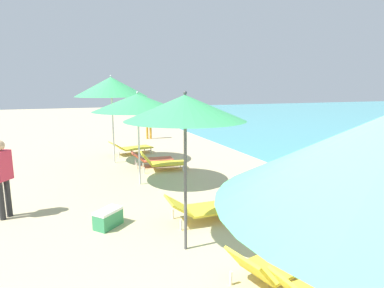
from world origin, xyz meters
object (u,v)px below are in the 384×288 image
(lounger_second_inland, at_px, (272,264))
(cooler_box, at_px, (108,218))
(lounger_second_shoreside, at_px, (203,208))
(umbrella_farthest, at_px, (111,87))
(person_walking_mid, at_px, (2,172))
(umbrella_second, at_px, (185,108))
(lounger_third_shoreside, at_px, (162,162))
(lounger_farthest_inland, at_px, (151,158))
(person_walking_near, at_px, (149,119))
(umbrella_third, at_px, (138,103))
(lounger_farthest_shoreside, at_px, (131,147))

(lounger_second_inland, height_order, cooler_box, lounger_second_inland)
(lounger_second_shoreside, distance_m, umbrella_farthest, 6.06)
(person_walking_mid, bearing_deg, umbrella_second, -4.42)
(umbrella_farthest, height_order, cooler_box, umbrella_farthest)
(lounger_third_shoreside, relative_size, lounger_farthest_inland, 1.04)
(lounger_second_inland, height_order, lounger_third_shoreside, lounger_third_shoreside)
(umbrella_farthest, height_order, person_walking_near, umbrella_farthest)
(person_walking_near, relative_size, person_walking_mid, 1.04)
(umbrella_second, relative_size, umbrella_farthest, 0.85)
(lounger_farthest_inland, height_order, person_walking_near, person_walking_near)
(umbrella_second, relative_size, lounger_farthest_inland, 1.81)
(umbrella_second, bearing_deg, umbrella_third, 89.69)
(lounger_farthest_inland, height_order, person_walking_mid, person_walking_mid)
(lounger_farthest_shoreside, bearing_deg, umbrella_second, -106.53)
(umbrella_farthest, height_order, person_walking_mid, umbrella_farthest)
(umbrella_second, relative_size, lounger_second_shoreside, 1.69)
(lounger_second_shoreside, relative_size, lounger_farthest_inland, 1.07)
(lounger_second_inland, bearing_deg, umbrella_farthest, 84.23)
(lounger_second_shoreside, bearing_deg, lounger_third_shoreside, 88.15)
(lounger_farthest_shoreside, bearing_deg, person_walking_mid, -136.40)
(lounger_third_shoreside, bearing_deg, lounger_second_inland, -83.47)
(lounger_farthest_inland, height_order, cooler_box, lounger_farthest_inland)
(lounger_second_shoreside, xyz_separation_m, cooler_box, (-1.78, 0.38, -0.09))
(umbrella_second, height_order, cooler_box, umbrella_second)
(cooler_box, bearing_deg, umbrella_farthest, 81.36)
(umbrella_third, xyz_separation_m, umbrella_farthest, (-0.32, 2.75, 0.40))
(person_walking_mid, bearing_deg, lounger_farthest_inland, 74.46)
(lounger_second_shoreside, xyz_separation_m, lounger_second_inland, (0.08, -2.15, -0.00))
(umbrella_second, xyz_separation_m, lounger_second_inland, (0.78, -1.23, -2.02))
(umbrella_third, distance_m, lounger_farthest_shoreside, 4.43)
(lounger_third_shoreside, bearing_deg, umbrella_third, -120.51)
(lounger_third_shoreside, relative_size, person_walking_near, 0.88)
(lounger_second_inland, distance_m, lounger_third_shoreside, 6.07)
(umbrella_second, bearing_deg, lounger_farthest_inland, 81.86)
(lounger_second_shoreside, distance_m, person_walking_near, 10.16)
(lounger_second_shoreside, distance_m, lounger_second_inland, 2.15)
(lounger_second_shoreside, distance_m, umbrella_third, 3.43)
(lounger_third_shoreside, relative_size, lounger_farthest_shoreside, 0.85)
(umbrella_second, xyz_separation_m, umbrella_third, (0.02, 3.67, -0.09))
(person_walking_mid, bearing_deg, lounger_second_shoreside, 12.52)
(lounger_farthest_shoreside, bearing_deg, lounger_third_shoreside, -93.43)
(lounger_second_inland, distance_m, cooler_box, 3.14)
(lounger_third_shoreside, xyz_separation_m, person_walking_near, (1.05, 6.13, 0.73))
(umbrella_third, height_order, lounger_farthest_inland, umbrella_third)
(umbrella_third, distance_m, lounger_third_shoreside, 2.43)
(umbrella_farthest, xyz_separation_m, lounger_farthest_shoreside, (0.78, 1.22, -2.33))
(umbrella_second, height_order, umbrella_third, umbrella_second)
(umbrella_second, xyz_separation_m, cooler_box, (-1.08, 1.30, -2.11))
(person_walking_mid, bearing_deg, person_walking_near, 95.19)
(umbrella_second, bearing_deg, person_walking_near, 79.66)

